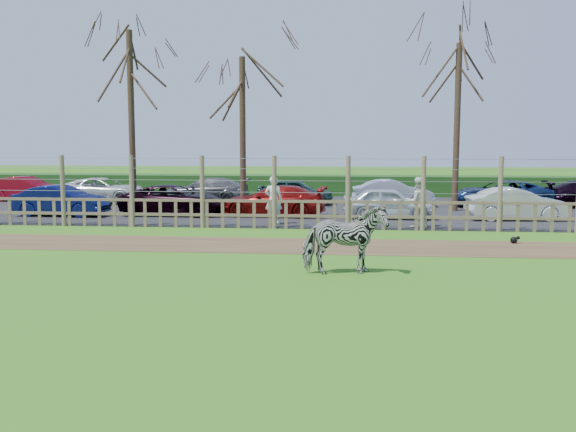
# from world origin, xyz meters

# --- Properties ---
(ground) EXTENTS (120.00, 120.00, 0.00)m
(ground) POSITION_xyz_m (0.00, 0.00, 0.00)
(ground) COLOR #549632
(ground) RESTS_ON ground
(dirt_strip) EXTENTS (34.00, 2.80, 0.01)m
(dirt_strip) POSITION_xyz_m (0.00, 4.50, 0.01)
(dirt_strip) COLOR brown
(dirt_strip) RESTS_ON ground
(asphalt) EXTENTS (44.00, 13.00, 0.04)m
(asphalt) POSITION_xyz_m (0.00, 14.50, 0.02)
(asphalt) COLOR #232326
(asphalt) RESTS_ON ground
(hedge) EXTENTS (46.00, 2.00, 1.10)m
(hedge) POSITION_xyz_m (0.00, 21.50, 0.55)
(hedge) COLOR #1E4716
(hedge) RESTS_ON ground
(fence) EXTENTS (30.16, 0.16, 2.50)m
(fence) POSITION_xyz_m (0.00, 8.00, 0.80)
(fence) COLOR brown
(fence) RESTS_ON ground
(tree_left) EXTENTS (4.80, 4.80, 7.88)m
(tree_left) POSITION_xyz_m (-6.50, 12.50, 5.62)
(tree_left) COLOR #3D2B1E
(tree_left) RESTS_ON ground
(tree_mid) EXTENTS (4.80, 4.80, 6.83)m
(tree_mid) POSITION_xyz_m (-2.00, 13.50, 4.87)
(tree_mid) COLOR #3D2B1E
(tree_mid) RESTS_ON ground
(tree_right) EXTENTS (4.80, 4.80, 7.35)m
(tree_right) POSITION_xyz_m (7.00, 14.00, 5.24)
(tree_right) COLOR #3D2B1E
(tree_right) RESTS_ON ground
(zebra) EXTENTS (2.01, 1.26, 1.58)m
(zebra) POSITION_xyz_m (2.46, 0.71, 0.79)
(zebra) COLOR gray
(zebra) RESTS_ON ground
(visitor_a) EXTENTS (0.64, 0.43, 1.72)m
(visitor_a) POSITION_xyz_m (-0.13, 8.87, 0.90)
(visitor_a) COLOR silver
(visitor_a) RESTS_ON asphalt
(visitor_b) EXTENTS (0.97, 0.84, 1.72)m
(visitor_b) POSITION_xyz_m (4.87, 8.53, 0.90)
(visitor_b) COLOR silver
(visitor_b) RESTS_ON asphalt
(crow) EXTENTS (0.28, 0.20, 0.23)m
(crow) POSITION_xyz_m (7.39, 5.52, 0.11)
(crow) COLOR black
(crow) RESTS_ON ground
(car_1) EXTENTS (3.71, 1.47, 1.20)m
(car_1) POSITION_xyz_m (-8.81, 10.62, 0.64)
(car_1) COLOR #0C1553
(car_1) RESTS_ON asphalt
(car_2) EXTENTS (4.39, 2.14, 1.20)m
(car_2) POSITION_xyz_m (-4.44, 11.40, 0.64)
(car_2) COLOR black
(car_2) RESTS_ON asphalt
(car_3) EXTENTS (4.23, 1.93, 1.20)m
(car_3) POSITION_xyz_m (-0.43, 11.38, 0.64)
(car_3) COLOR maroon
(car_3) RESTS_ON asphalt
(car_4) EXTENTS (3.57, 1.54, 1.20)m
(car_4) POSITION_xyz_m (4.07, 11.04, 0.64)
(car_4) COLOR silver
(car_4) RESTS_ON asphalt
(car_5) EXTENTS (3.72, 1.52, 1.20)m
(car_5) POSITION_xyz_m (8.80, 11.04, 0.64)
(car_5) COLOR silver
(car_5) RESTS_ON asphalt
(car_7) EXTENTS (3.77, 1.69, 1.20)m
(car_7) POSITION_xyz_m (-13.24, 16.37, 0.64)
(car_7) COLOR maroon
(car_7) RESTS_ON asphalt
(car_8) EXTENTS (4.39, 2.16, 1.20)m
(car_8) POSITION_xyz_m (-9.14, 15.83, 0.64)
(car_8) COLOR white
(car_8) RESTS_ON asphalt
(car_9) EXTENTS (4.14, 1.70, 1.20)m
(car_9) POSITION_xyz_m (-4.26, 16.27, 0.64)
(car_9) COLOR #5A5B5D
(car_9) RESTS_ON asphalt
(car_10) EXTENTS (3.54, 1.47, 1.20)m
(car_10) POSITION_xyz_m (0.04, 15.90, 0.64)
(car_10) COLOR #1D423A
(car_10) RESTS_ON asphalt
(car_11) EXTENTS (3.71, 1.47, 1.20)m
(car_11) POSITION_xyz_m (4.50, 15.61, 0.64)
(car_11) COLOR #ADADC6
(car_11) RESTS_ON asphalt
(car_12) EXTENTS (4.37, 2.10, 1.20)m
(car_12) POSITION_xyz_m (9.31, 15.72, 0.64)
(car_12) COLOR navy
(car_12) RESTS_ON asphalt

